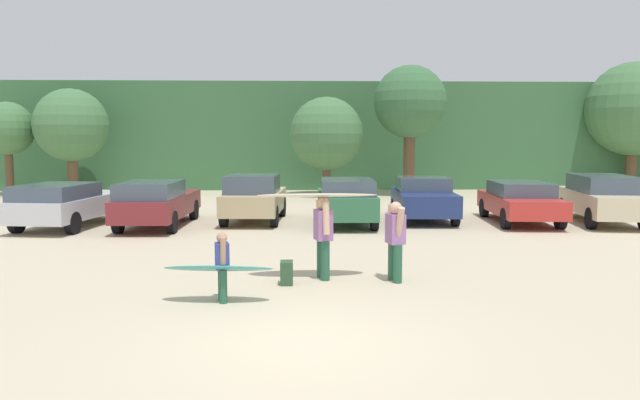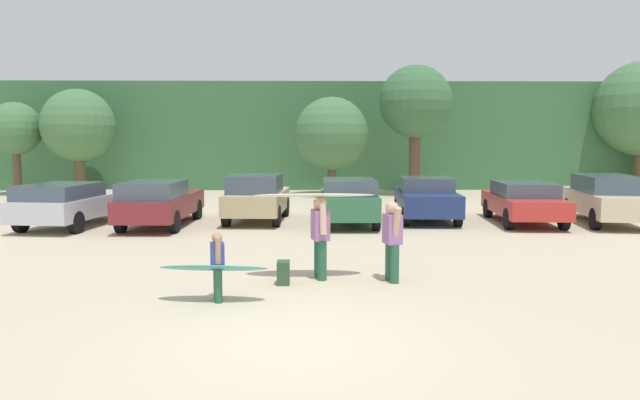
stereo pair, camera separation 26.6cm
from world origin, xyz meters
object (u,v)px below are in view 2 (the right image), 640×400
(parked_car_navy, at_px, (426,198))
(person_adult, at_px, (320,233))
(parked_car_maroon, at_px, (160,202))
(parked_car_red, at_px, (524,201))
(surfboard_teal, at_px, (214,268))
(parked_car_silver, at_px, (71,203))
(person_child, at_px, (217,262))
(backpack_dropped, at_px, (283,273))
(person_companion, at_px, (392,237))
(surfboard_cream, at_px, (314,195))
(parked_car_tan, at_px, (257,197))
(parked_car_forest_green, at_px, (349,200))
(parked_car_champagne, at_px, (607,198))

(parked_car_navy, distance_m, person_adult, 9.28)
(parked_car_maroon, bearing_deg, parked_car_red, -85.42)
(surfboard_teal, bearing_deg, person_adult, -134.09)
(parked_car_silver, xyz_separation_m, person_child, (5.94, -8.99, -0.08))
(parked_car_silver, height_order, person_adult, person_adult)
(backpack_dropped, bearing_deg, parked_car_silver, 132.04)
(parked_car_silver, bearing_deg, backpack_dropped, -129.83)
(parked_car_navy, height_order, parked_car_red, parked_car_navy)
(person_companion, height_order, surfboard_cream, surfboard_cream)
(person_adult, bearing_deg, parked_car_maroon, -68.70)
(parked_car_tan, bearing_deg, parked_car_forest_green, -101.70)
(person_child, height_order, surfboard_teal, person_child)
(parked_car_navy, xyz_separation_m, surfboard_cream, (-3.88, -8.46, 0.92))
(surfboard_cream, bearing_deg, parked_car_maroon, -57.44)
(parked_car_red, distance_m, person_child, 12.80)
(parked_car_forest_green, relative_size, parked_car_red, 0.91)
(parked_car_silver, relative_size, parked_car_navy, 1.21)
(surfboard_cream, relative_size, backpack_dropped, 5.34)
(person_adult, xyz_separation_m, surfboard_cream, (-0.12, 0.02, 0.75))
(parked_car_tan, xyz_separation_m, surfboard_cream, (1.84, -8.31, 0.85))
(backpack_dropped, bearing_deg, parked_car_navy, 63.34)
(parked_car_maroon, xyz_separation_m, parked_car_tan, (2.99, 1.06, 0.04))
(parked_car_tan, bearing_deg, backpack_dropped, -167.99)
(parked_car_silver, xyz_separation_m, parked_car_maroon, (2.79, -0.06, 0.03))
(parked_car_maroon, relative_size, parked_car_champagne, 0.98)
(person_child, distance_m, backpack_dropped, 1.68)
(person_companion, xyz_separation_m, surfboard_teal, (-3.26, -1.40, -0.30))
(parked_car_forest_green, bearing_deg, parked_car_red, -85.92)
(parked_car_champagne, bearing_deg, backpack_dropped, 137.50)
(parked_car_red, xyz_separation_m, surfboard_cream, (-6.96, -7.77, 0.94))
(backpack_dropped, bearing_deg, person_companion, 4.73)
(parked_car_silver, relative_size, parked_car_forest_green, 1.21)
(person_companion, bearing_deg, surfboard_teal, 10.36)
(person_adult, relative_size, backpack_dropped, 3.65)
(surfboard_cream, bearing_deg, parked_car_champagne, -142.58)
(person_child, xyz_separation_m, person_companion, (3.20, 1.38, 0.21))
(parked_car_silver, height_order, parked_car_navy, parked_car_navy)
(parked_car_red, bearing_deg, person_child, 141.72)
(parked_car_tan, distance_m, person_companion, 9.24)
(parked_car_silver, bearing_deg, parked_car_champagne, -80.62)
(parked_car_tan, xyz_separation_m, person_adult, (1.96, -8.34, 0.10))
(surfboard_teal, bearing_deg, surfboard_cream, -131.81)
(parked_car_red, height_order, backpack_dropped, parked_car_red)
(parked_car_silver, height_order, parked_car_tan, parked_car_tan)
(parked_car_red, height_order, surfboard_teal, parked_car_red)
(parked_car_maroon, height_order, person_child, parked_car_maroon)
(person_companion, bearing_deg, parked_car_navy, -117.99)
(parked_car_navy, relative_size, parked_car_red, 0.91)
(person_child, relative_size, surfboard_teal, 0.63)
(parked_car_tan, height_order, person_companion, parked_car_tan)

